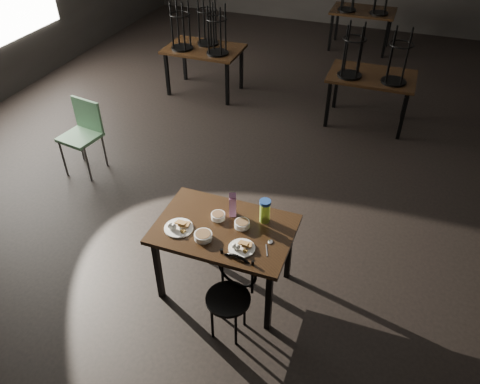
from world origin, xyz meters
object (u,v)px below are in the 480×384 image
at_px(juice_carton, 233,205).
at_px(bentwood_chair, 232,290).
at_px(main_table, 224,234).
at_px(school_chair, 83,130).
at_px(water_bottle, 265,211).

height_order(juice_carton, bentwood_chair, juice_carton).
height_order(main_table, school_chair, school_chair).
xyz_separation_m(juice_carton, bentwood_chair, (0.21, -0.59, -0.40)).
bearing_deg(juice_carton, bentwood_chair, -70.32).
relative_size(juice_carton, school_chair, 0.27).
bearing_deg(school_chair, bentwood_chair, -23.44).
bearing_deg(water_bottle, juice_carton, -175.68).
xyz_separation_m(main_table, water_bottle, (0.30, 0.21, 0.19)).
distance_m(main_table, bentwood_chair, 0.50).
bearing_deg(main_table, juice_carton, 87.01).
relative_size(juice_carton, water_bottle, 1.12).
height_order(juice_carton, water_bottle, juice_carton).
distance_m(water_bottle, bentwood_chair, 0.73).
xyz_separation_m(bentwood_chair, school_chair, (-2.60, 1.67, 0.08)).
relative_size(main_table, water_bottle, 5.37).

